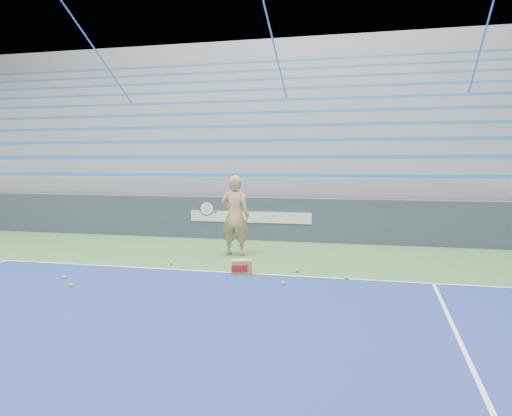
{
  "coord_description": "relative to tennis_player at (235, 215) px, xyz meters",
  "views": [
    {
      "loc": [
        3.19,
        3.37,
        1.99
      ],
      "look_at": [
        0.99,
        12.38,
        1.15
      ],
      "focal_mm": 35.0,
      "sensor_mm": 36.0,
      "label": 1
    }
  ],
  "objects": [
    {
      "name": "tennis_ball_0",
      "position": [
        -0.93,
        -1.29,
        -0.83
      ],
      "size": [
        0.07,
        0.07,
        0.07
      ],
      "primitive_type": "sphere",
      "color": "#B5E12E",
      "rests_on": "ground"
    },
    {
      "name": "tennis_ball_2",
      "position": [
        -2.21,
        -2.87,
        -0.83
      ],
      "size": [
        0.07,
        0.07,
        0.07
      ],
      "primitive_type": "sphere",
      "color": "#B5E12E",
      "rests_on": "ground"
    },
    {
      "name": "tennis_player",
      "position": [
        0.0,
        0.0,
        0.0
      ],
      "size": [
        0.92,
        0.83,
        1.73
      ],
      "color": "tan",
      "rests_on": "ground"
    },
    {
      "name": "tennis_ball_3",
      "position": [
        2.49,
        -1.77,
        -0.83
      ],
      "size": [
        0.07,
        0.07,
        0.07
      ],
      "primitive_type": "sphere",
      "color": "#B5E12E",
      "rests_on": "ground"
    },
    {
      "name": "tennis_ball_4",
      "position": [
        1.52,
        -2.4,
        -0.83
      ],
      "size": [
        0.07,
        0.07,
        0.07
      ],
      "primitive_type": "sphere",
      "color": "#B5E12E",
      "rests_on": "ground"
    },
    {
      "name": "ball_box",
      "position": [
        0.64,
        -1.79,
        -0.73
      ],
      "size": [
        0.42,
        0.37,
        0.27
      ],
      "color": "#A88351",
      "rests_on": "ground"
    },
    {
      "name": "bleachers",
      "position": [
        -0.21,
        7.98,
        1.49
      ],
      "size": [
        31.0,
        9.15,
        7.3
      ],
      "color": "gray",
      "rests_on": "ground"
    },
    {
      "name": "tennis_ball_1",
      "position": [
        -1.78,
        -3.34,
        -0.83
      ],
      "size": [
        0.07,
        0.07,
        0.07
      ],
      "primitive_type": "sphere",
      "color": "#B5E12E",
      "rests_on": "ground"
    },
    {
      "name": "tennis_ball_5",
      "position": [
        1.58,
        -1.41,
        -0.83
      ],
      "size": [
        0.07,
        0.07,
        0.07
      ],
      "primitive_type": "sphere",
      "color": "#B5E12E",
      "rests_on": "ground"
    },
    {
      "name": "sponsor_barrier",
      "position": [
        -0.21,
        2.26,
        -0.32
      ],
      "size": [
        30.0,
        0.32,
        1.1
      ],
      "color": "#353F51",
      "rests_on": "ground"
    }
  ]
}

